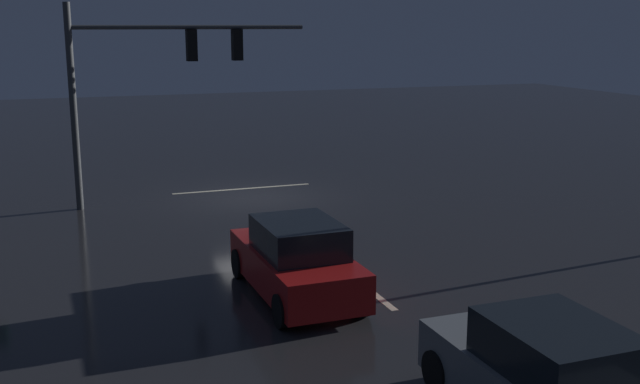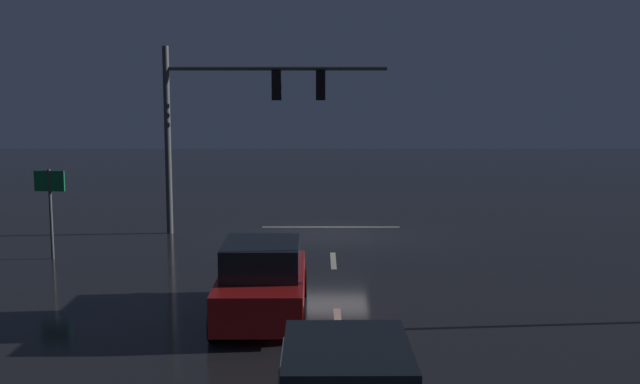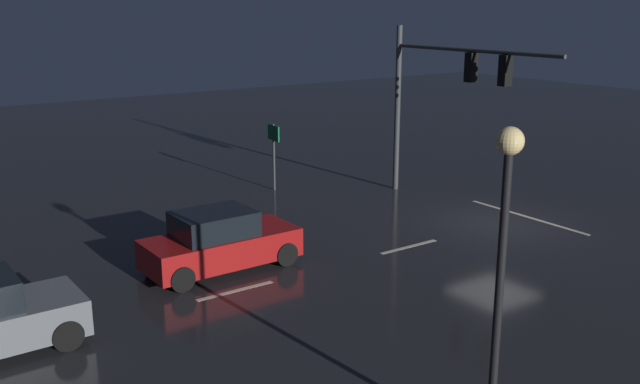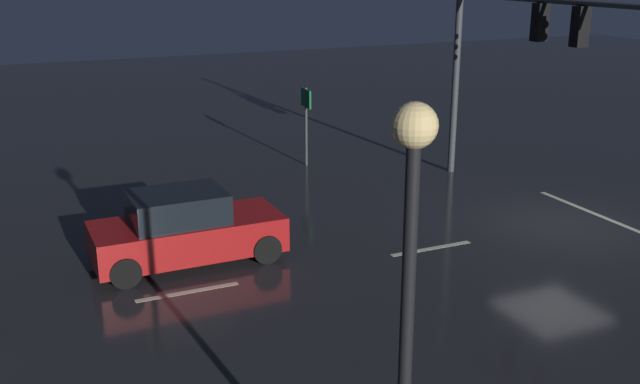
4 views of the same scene
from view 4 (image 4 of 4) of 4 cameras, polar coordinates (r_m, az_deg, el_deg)
ground_plane at (r=20.35m, az=18.18°, el=-2.48°), size 80.00×80.00×0.00m
traffic_signal_assembly at (r=21.95m, az=14.36°, el=11.12°), size 7.59×0.47×6.41m
lane_dash_far at (r=18.01m, az=8.63°, el=-4.35°), size 0.16×2.20×0.01m
lane_dash_mid at (r=15.80m, az=-10.23°, el=-7.65°), size 0.16×2.20×0.01m
stop_bar at (r=21.35m, az=21.20°, el=-1.86°), size 5.00×0.16×0.01m
car_approaching at (r=17.05m, az=-10.40°, el=-2.86°), size 1.95×4.39×1.70m
street_lamp_left_kerb at (r=7.19m, az=6.92°, el=-6.19°), size 0.44×0.44×5.44m
route_sign at (r=24.60m, az=-1.09°, el=6.41°), size 0.90×0.14×2.66m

